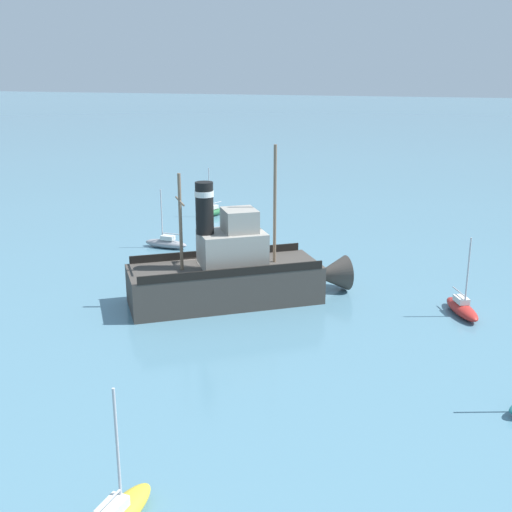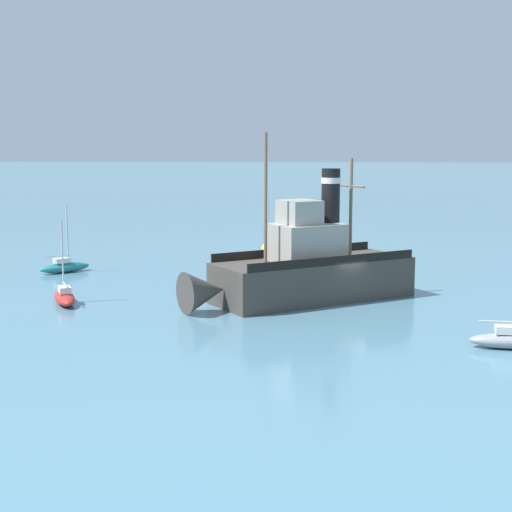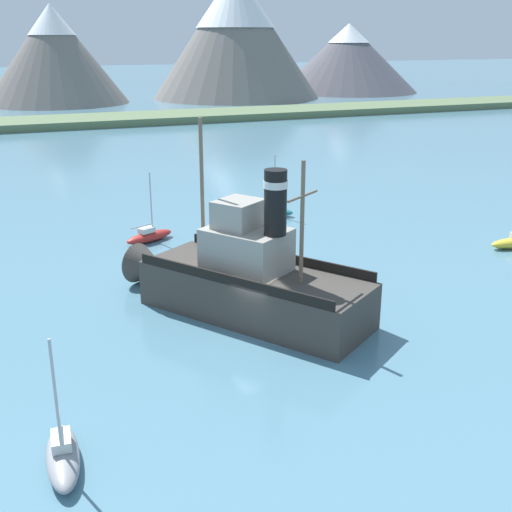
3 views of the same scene
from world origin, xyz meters
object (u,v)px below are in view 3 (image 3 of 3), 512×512
object	(u,v)px
old_tugboat	(245,280)
sailboat_red	(149,236)
sailboat_teal	(271,209)
sailboat_grey	(63,455)

from	to	relation	value
old_tugboat	sailboat_red	size ratio (longest dim) A/B	2.82
old_tugboat	sailboat_teal	size ratio (longest dim) A/B	2.82
sailboat_red	sailboat_teal	distance (m)	11.31
sailboat_red	sailboat_teal	bearing A→B (deg)	17.83
old_tugboat	sailboat_grey	bearing A→B (deg)	-136.71
old_tugboat	sailboat_red	world-z (taller)	old_tugboat
sailboat_red	sailboat_grey	xyz separation A→B (m)	(-8.22, -23.53, 0.00)
old_tugboat	sailboat_grey	xyz separation A→B (m)	(-10.18, -9.59, -1.40)
sailboat_teal	sailboat_grey	xyz separation A→B (m)	(-18.98, -26.99, 0.00)
sailboat_teal	sailboat_grey	size ratio (longest dim) A/B	1.00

